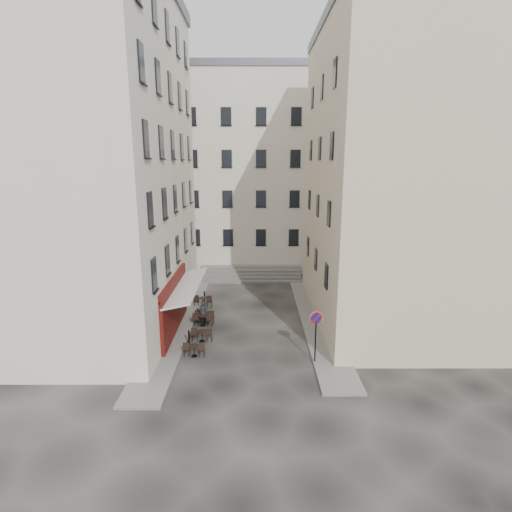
{
  "coord_description": "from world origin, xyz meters",
  "views": [
    {
      "loc": [
        0.51,
        -21.86,
        10.19
      ],
      "look_at": [
        0.54,
        4.0,
        4.1
      ],
      "focal_mm": 28.0,
      "sensor_mm": 36.0,
      "label": 1
    }
  ],
  "objects_px": {
    "no_parking_sign": "(316,327)",
    "bistro_table_b": "(202,335)",
    "bistro_table_a": "(194,349)",
    "pedestrian": "(203,313)"
  },
  "relations": [
    {
      "from": "no_parking_sign",
      "to": "bistro_table_b",
      "type": "relative_size",
      "value": 2.34
    },
    {
      "from": "no_parking_sign",
      "to": "pedestrian",
      "type": "relative_size",
      "value": 1.79
    },
    {
      "from": "no_parking_sign",
      "to": "pedestrian",
      "type": "bearing_deg",
      "value": 134.38
    },
    {
      "from": "bistro_table_a",
      "to": "bistro_table_b",
      "type": "distance_m",
      "value": 1.83
    },
    {
      "from": "no_parking_sign",
      "to": "bistro_table_b",
      "type": "xyz_separation_m",
      "value": [
        -6.18,
        2.58,
        -1.58
      ]
    },
    {
      "from": "bistro_table_a",
      "to": "bistro_table_b",
      "type": "relative_size",
      "value": 0.95
    },
    {
      "from": "bistro_table_a",
      "to": "pedestrian",
      "type": "height_order",
      "value": "pedestrian"
    },
    {
      "from": "bistro_table_b",
      "to": "pedestrian",
      "type": "distance_m",
      "value": 2.58
    },
    {
      "from": "bistro_table_a",
      "to": "bistro_table_b",
      "type": "height_order",
      "value": "bistro_table_b"
    },
    {
      "from": "pedestrian",
      "to": "bistro_table_b",
      "type": "bearing_deg",
      "value": 58.31
    }
  ]
}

